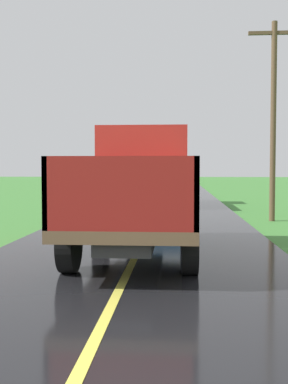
% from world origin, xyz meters
% --- Properties ---
extents(banana_truck_near, '(2.38, 5.82, 2.80)m').
position_xyz_m(banana_truck_near, '(0.03, 9.30, 1.48)').
color(banana_truck_near, '#2D2D30').
rests_on(banana_truck_near, road_surface).
extents(banana_truck_far, '(2.38, 5.81, 2.80)m').
position_xyz_m(banana_truck_far, '(0.23, 23.10, 1.49)').
color(banana_truck_far, '#2D2D30').
rests_on(banana_truck_far, road_surface).
extents(utility_pole_roadside, '(1.82, 0.20, 7.06)m').
position_xyz_m(utility_pole_roadside, '(4.25, 16.05, 3.80)').
color(utility_pole_roadside, brown).
rests_on(utility_pole_roadside, ground).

